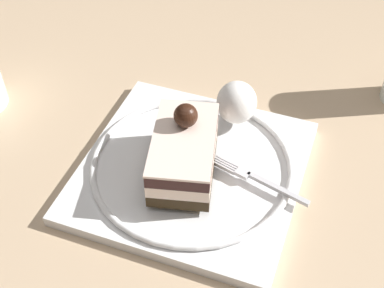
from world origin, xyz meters
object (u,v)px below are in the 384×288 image
whipped_cream_dollop (237,102)px  fork (256,181)px  cake_slice (184,152)px  dessert_plate (192,169)px

whipped_cream_dollop → fork: bearing=29.8°
cake_slice → fork: 0.09m
dessert_plate → fork: size_ratio=2.10×
dessert_plate → fork: 0.08m
cake_slice → fork: cake_slice is taller
dessert_plate → fork: bearing=87.6°
dessert_plate → whipped_cream_dollop: whipped_cream_dollop is taller
dessert_plate → fork: (0.00, 0.08, 0.01)m
dessert_plate → cake_slice: size_ratio=1.88×
dessert_plate → fork: fork is taller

